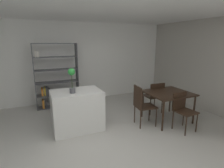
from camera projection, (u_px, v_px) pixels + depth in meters
The scene contains 9 objects.
ground_plane at pixel (101, 148), 3.37m from camera, with size 9.54×9.54×0.00m, color beige.
back_partition at pixel (68, 63), 5.80m from camera, with size 6.94×0.06×2.56m, color white.
kitchen_island at pixel (77, 110), 4.04m from camera, with size 1.08×0.74×0.89m, color silver.
potted_plant_on_island at pixel (72, 78), 3.72m from camera, with size 0.15×0.15×0.52m.
open_bookshelf at pixel (54, 78), 5.33m from camera, with size 1.24×0.32×1.90m.
dining_table at pixel (168, 95), 4.43m from camera, with size 1.04×0.95×0.73m.
dining_chair_near at pixel (183, 108), 4.01m from camera, with size 0.44×0.45×0.84m.
dining_chair_far at pixel (155, 95), 4.91m from camera, with size 0.45×0.44×0.87m.
dining_chair_island_side at pixel (142, 103), 4.17m from camera, with size 0.50×0.46×0.96m.
Camera 1 is at (-1.00, -2.83, 1.96)m, focal length 28.85 mm.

